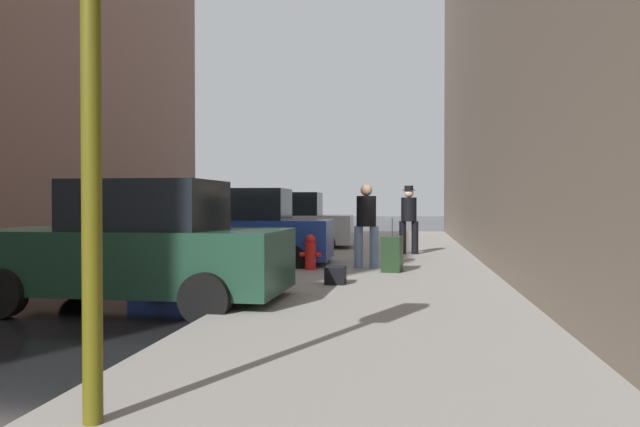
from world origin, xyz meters
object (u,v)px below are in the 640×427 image
(parked_silver_sedan, at_px, (284,224))
(pedestrian_in_jeans, at_px, (366,221))
(pedestrian_with_fedora, at_px, (409,216))
(fire_hydrant, at_px, (310,252))
(parked_dark_green_sedan, at_px, (137,248))
(duffel_bag, at_px, (336,275))
(parked_blue_sedan, at_px, (238,231))
(rolling_suitcase, at_px, (392,254))

(parked_silver_sedan, relative_size, pedestrian_in_jeans, 2.49)
(pedestrian_in_jeans, relative_size, pedestrian_with_fedora, 0.96)
(fire_hydrant, distance_m, pedestrian_in_jeans, 1.34)
(parked_dark_green_sedan, relative_size, duffel_bag, 9.64)
(parked_silver_sedan, relative_size, duffel_bag, 9.69)
(parked_blue_sedan, relative_size, pedestrian_in_jeans, 2.49)
(fire_hydrant, distance_m, duffel_bag, 2.18)
(duffel_bag, bearing_deg, pedestrian_with_fedora, 79.13)
(parked_blue_sedan, xyz_separation_m, duffel_bag, (2.54, -3.16, -0.56))
(parked_silver_sedan, xyz_separation_m, rolling_suitcase, (3.42, -6.31, -0.36))
(fire_hydrant, xyz_separation_m, rolling_suitcase, (1.61, -0.07, -0.01))
(duffel_bag, bearing_deg, parked_silver_sedan, 107.07)
(parked_blue_sedan, relative_size, fire_hydrant, 6.05)
(parked_dark_green_sedan, bearing_deg, duffel_bag, 37.51)
(parked_silver_sedan, distance_m, fire_hydrant, 6.51)
(pedestrian_in_jeans, bearing_deg, fire_hydrant, -153.53)
(parked_dark_green_sedan, distance_m, fire_hydrant, 4.40)
(rolling_suitcase, xyz_separation_m, duffel_bag, (-0.87, -1.98, -0.20))
(parked_blue_sedan, height_order, rolling_suitcase, parked_blue_sedan)
(fire_hydrant, bearing_deg, pedestrian_in_jeans, 26.47)
(pedestrian_with_fedora, bearing_deg, parked_silver_sedan, 150.88)
(parked_blue_sedan, relative_size, rolling_suitcase, 4.10)
(parked_dark_green_sedan, relative_size, fire_hydrant, 6.02)
(parked_blue_sedan, bearing_deg, pedestrian_in_jeans, -11.41)
(parked_blue_sedan, height_order, fire_hydrant, parked_blue_sedan)
(pedestrian_in_jeans, height_order, rolling_suitcase, pedestrian_in_jeans)
(parked_dark_green_sedan, relative_size, rolling_suitcase, 4.08)
(pedestrian_with_fedora, bearing_deg, duffel_bag, -100.87)
(parked_dark_green_sedan, height_order, pedestrian_in_jeans, pedestrian_in_jeans)
(parked_dark_green_sedan, xyz_separation_m, rolling_suitcase, (3.42, 3.93, -0.36))
(pedestrian_in_jeans, bearing_deg, parked_blue_sedan, 168.59)
(fire_hydrant, xyz_separation_m, duffel_bag, (0.74, -2.04, -0.21))
(parked_dark_green_sedan, xyz_separation_m, duffel_bag, (2.54, 1.95, -0.56))
(parked_silver_sedan, bearing_deg, parked_blue_sedan, -90.00)
(rolling_suitcase, bearing_deg, parked_blue_sedan, 160.93)
(parked_blue_sedan, height_order, pedestrian_in_jeans, pedestrian_in_jeans)
(parked_silver_sedan, distance_m, duffel_bag, 8.69)
(rolling_suitcase, bearing_deg, fire_hydrant, 177.61)
(fire_hydrant, xyz_separation_m, pedestrian_with_fedora, (1.93, 4.16, 0.64))
(rolling_suitcase, distance_m, duffel_bag, 2.17)
(parked_blue_sedan, relative_size, duffel_bag, 9.68)
(parked_dark_green_sedan, height_order, duffel_bag, parked_dark_green_sedan)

